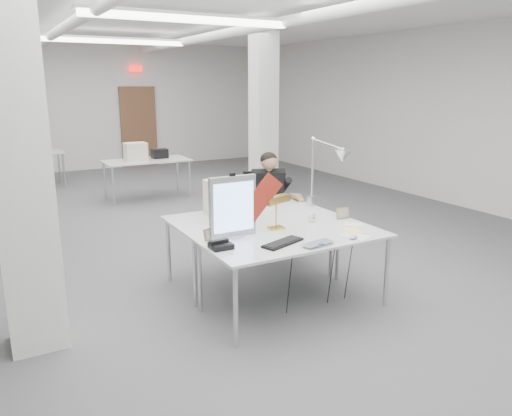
{
  "coord_description": "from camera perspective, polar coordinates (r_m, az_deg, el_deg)",
  "views": [
    {
      "loc": [
        -2.55,
        -6.34,
        2.19
      ],
      "look_at": [
        -0.15,
        -2.0,
        0.95
      ],
      "focal_mm": 35.0,
      "sensor_mm": 36.0,
      "label": 1
    }
  ],
  "objects": [
    {
      "name": "picture_frame_left",
      "position": [
        4.71,
        -5.28,
        -2.98
      ],
      "size": [
        0.15,
        0.08,
        0.11
      ],
      "primitive_type": "cube",
      "rotation": [
        -0.21,
        0.0,
        0.33
      ],
      "color": "#956640",
      "rests_on": "desk_main"
    },
    {
      "name": "mouse",
      "position": [
        4.8,
        11.04,
        -3.33
      ],
      "size": [
        0.1,
        0.08,
        0.04
      ],
      "primitive_type": "ellipsoid",
      "rotation": [
        0.0,
        0.0,
        -0.25
      ],
      "color": "#AEAFB3",
      "rests_on": "desk_main"
    },
    {
      "name": "pennant",
      "position": [
        4.82,
        0.57,
        1.15
      ],
      "size": [
        0.45,
        0.08,
        0.49
      ],
      "primitive_type": "cube",
      "rotation": [
        0.0,
        -0.87,
        -0.15
      ],
      "color": "maroon",
      "rests_on": "monitor"
    },
    {
      "name": "architect_lamp",
      "position": [
        5.74,
        7.9,
        4.19
      ],
      "size": [
        0.32,
        0.73,
        0.92
      ],
      "primitive_type": null,
      "rotation": [
        0.0,
        0.0,
        0.1
      ],
      "color": "silver",
      "rests_on": "desk_second"
    },
    {
      "name": "room_shell",
      "position": [
        6.98,
        -7.21,
        9.93
      ],
      "size": [
        10.04,
        14.04,
        3.24
      ],
      "color": "#4C4B4E",
      "rests_on": "ground"
    },
    {
      "name": "desk_main",
      "position": [
        4.83,
        4.49,
        -3.39
      ],
      "size": [
        1.8,
        0.9,
        0.02
      ],
      "primitive_type": "cube",
      "color": "silver",
      "rests_on": "room_shell"
    },
    {
      "name": "bankers_lamp",
      "position": [
        5.01,
        2.32,
        -0.37
      ],
      "size": [
        0.35,
        0.22,
        0.37
      ],
      "primitive_type": null,
      "rotation": [
        0.0,
        0.0,
        0.3
      ],
      "color": "#B49738",
      "rests_on": "desk_main"
    },
    {
      "name": "desk_second",
      "position": [
        5.57,
        -0.6,
        -0.96
      ],
      "size": [
        1.8,
        0.9,
        0.02
      ],
      "primitive_type": "cube",
      "color": "silver",
      "rests_on": "room_shell"
    },
    {
      "name": "paper_stack_a",
      "position": [
        4.9,
        11.27,
        -3.17
      ],
      "size": [
        0.26,
        0.32,
        0.01
      ],
      "primitive_type": "cube",
      "rotation": [
        0.0,
        0.0,
        0.27
      ],
      "color": "silver",
      "rests_on": "desk_main"
    },
    {
      "name": "seated_person",
      "position": [
        6.41,
        1.51,
        2.49
      ],
      "size": [
        0.67,
        0.74,
        0.91
      ],
      "primitive_type": null,
      "rotation": [
        0.0,
        0.0,
        -0.38
      ],
      "color": "black",
      "rests_on": "office_chair"
    },
    {
      "name": "office_chair",
      "position": [
        6.52,
        1.27,
        -0.27
      ],
      "size": [
        0.73,
        0.73,
        1.14
      ],
      "primitive_type": null,
      "rotation": [
        0.0,
        0.0,
        -0.38
      ],
      "color": "black",
      "rests_on": "room_shell"
    },
    {
      "name": "laptop",
      "position": [
        4.54,
        7.49,
        -4.25
      ],
      "size": [
        0.35,
        0.26,
        0.03
      ],
      "primitive_type": "imported",
      "rotation": [
        0.0,
        0.0,
        0.16
      ],
      "color": "#ABABB0",
      "rests_on": "desk_main"
    },
    {
      "name": "bg_desk_b",
      "position": [
        11.65,
        -25.11,
        5.65
      ],
      "size": [
        1.6,
        0.8,
        0.02
      ],
      "primitive_type": "cube",
      "color": "silver",
      "rests_on": "room_shell"
    },
    {
      "name": "paper_stack_b",
      "position": [
        5.06,
        11.07,
        -2.59
      ],
      "size": [
        0.22,
        0.27,
        0.01
      ],
      "primitive_type": "cube",
      "rotation": [
        0.0,
        0.0,
        -0.27
      ],
      "color": "#D5C47F",
      "rests_on": "desk_main"
    },
    {
      "name": "bg_desk_a",
      "position": [
        9.84,
        -12.41,
        5.32
      ],
      "size": [
        1.6,
        0.8,
        0.02
      ],
      "primitive_type": "cube",
      "color": "silver",
      "rests_on": "room_shell"
    },
    {
      "name": "beige_monitor",
      "position": [
        5.49,
        -3.17,
        1.11
      ],
      "size": [
        0.45,
        0.42,
        0.4
      ],
      "primitive_type": "cube",
      "rotation": [
        0.0,
        0.0,
        0.05
      ],
      "color": "beige",
      "rests_on": "desk_second"
    },
    {
      "name": "desk_phone",
      "position": [
        4.47,
        -4.03,
        -4.34
      ],
      "size": [
        0.19,
        0.17,
        0.05
      ],
      "primitive_type": "cube",
      "rotation": [
        0.0,
        0.0,
        -0.01
      ],
      "color": "black",
      "rests_on": "desk_main"
    },
    {
      "name": "keyboard",
      "position": [
        4.59,
        3.08,
        -4.0
      ],
      "size": [
        0.47,
        0.29,
        0.02
      ],
      "primitive_type": "cube",
      "rotation": [
        0.0,
        0.0,
        0.34
      ],
      "color": "black",
      "rests_on": "desk_main"
    },
    {
      "name": "paper_stack_c",
      "position": [
        5.29,
        11.08,
        -1.87
      ],
      "size": [
        0.23,
        0.22,
        0.01
      ],
      "primitive_type": "cube",
      "rotation": [
        0.0,
        0.0,
        -0.74
      ],
      "color": "silver",
      "rests_on": "desk_main"
    },
    {
      "name": "picture_frame_right",
      "position": [
        5.49,
        9.86,
        -0.59
      ],
      "size": [
        0.16,
        0.05,
        0.12
      ],
      "primitive_type": "cube",
      "rotation": [
        -0.21,
        0.0,
        -0.11
      ],
      "color": "olive",
      "rests_on": "desk_main"
    },
    {
      "name": "monitor",
      "position": [
        4.73,
        -2.68,
        0.16
      ],
      "size": [
        0.48,
        0.05,
        0.59
      ],
      "primitive_type": "cube",
      "rotation": [
        0.0,
        0.0,
        -0.01
      ],
      "color": "#A3A3A7",
      "rests_on": "desk_main"
    },
    {
      "name": "desk_clock",
      "position": [
        5.32,
        6.48,
        -1.07
      ],
      "size": [
        0.09,
        0.03,
        0.09
      ],
      "primitive_type": "cylinder",
      "rotation": [
        1.57,
        0.0,
        0.03
      ],
      "color": "#B8B7BC",
      "rests_on": "desk_main"
    }
  ]
}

